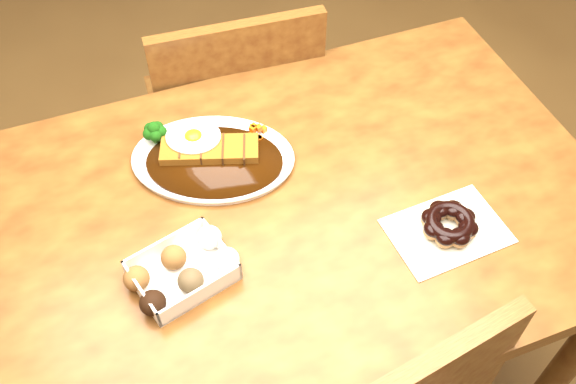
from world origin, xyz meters
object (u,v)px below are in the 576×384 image
object	(u,v)px
donut_box	(182,270)
pon_de_ring	(449,225)
chair_far	(234,118)
katsu_curry_plate	(210,155)
table	(294,235)

from	to	relation	value
donut_box	pon_de_ring	world-z (taller)	donut_box
chair_far	katsu_curry_plate	xyz separation A→B (m)	(-0.15, -0.37, 0.29)
chair_far	katsu_curry_plate	bearing A→B (deg)	72.06
chair_far	donut_box	size ratio (longest dim) A/B	4.39
katsu_curry_plate	pon_de_ring	size ratio (longest dim) A/B	1.75
table	chair_far	xyz separation A→B (m)	(0.03, 0.53, -0.17)
table	pon_de_ring	size ratio (longest dim) A/B	5.54
table	pon_de_ring	xyz separation A→B (m)	(0.24, -0.16, 0.12)
table	pon_de_ring	world-z (taller)	pon_de_ring
katsu_curry_plate	pon_de_ring	xyz separation A→B (m)	(0.35, -0.32, 0.00)
pon_de_ring	katsu_curry_plate	bearing A→B (deg)	137.65
table	donut_box	bearing A→B (deg)	-161.33
table	katsu_curry_plate	distance (m)	0.23
donut_box	pon_de_ring	xyz separation A→B (m)	(0.47, -0.08, -0.00)
chair_far	pon_de_ring	bearing A→B (deg)	110.42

